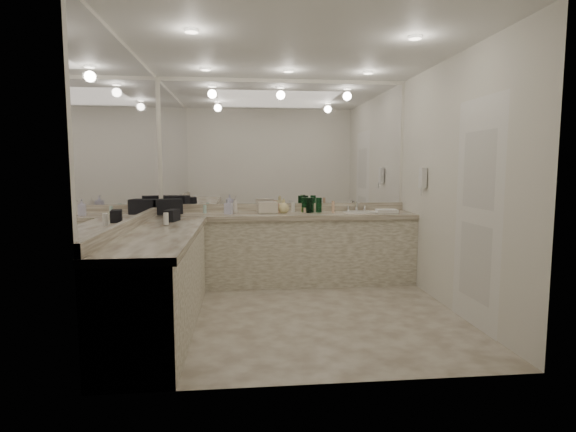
{
  "coord_description": "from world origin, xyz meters",
  "views": [
    {
      "loc": [
        -0.55,
        -4.38,
        1.47
      ],
      "look_at": [
        -0.06,
        0.4,
        0.95
      ],
      "focal_mm": 28.0,
      "sensor_mm": 36.0,
      "label": 1
    }
  ],
  "objects": [
    {
      "name": "black_toiletry_bag",
      "position": [
        -1.44,
        1.16,
        0.99
      ],
      "size": [
        0.35,
        0.27,
        0.18
      ],
      "primitive_type": "cube",
      "rotation": [
        0.0,
        0.0,
        0.25
      ],
      "color": "black",
      "rests_on": "vanity_back_top"
    },
    {
      "name": "backsplash_left",
      "position": [
        -1.58,
        0.0,
        0.95
      ],
      "size": [
        0.04,
        3.0,
        0.1
      ],
      "primitive_type": "cube",
      "color": "beige",
      "rests_on": "vanity_left_top"
    },
    {
      "name": "wall_right",
      "position": [
        1.6,
        0.0,
        1.3
      ],
      "size": [
        0.02,
        3.0,
        2.6
      ],
      "primitive_type": "cube",
      "color": "silver",
      "rests_on": "floor"
    },
    {
      "name": "vanity_back_top",
      "position": [
        0.0,
        1.19,
        0.87
      ],
      "size": [
        3.2,
        0.64,
        0.06
      ],
      "primitive_type": "cube",
      "color": "beige",
      "rests_on": "vanity_back_base"
    },
    {
      "name": "soap_bottle_c",
      "position": [
        -0.04,
        1.2,
        0.99
      ],
      "size": [
        0.16,
        0.16,
        0.18
      ],
      "primitive_type": "imported",
      "rotation": [
        0.0,
        0.0,
        0.13
      ],
      "color": "#D9C989",
      "rests_on": "vanity_back_top"
    },
    {
      "name": "amenity_bottle_2",
      "position": [
        0.1,
        1.34,
        0.96
      ],
      "size": [
        0.05,
        0.05,
        0.13
      ],
      "primitive_type": "cylinder",
      "color": "white",
      "rests_on": "vanity_back_top"
    },
    {
      "name": "wall_phone",
      "position": [
        1.56,
        0.7,
        1.35
      ],
      "size": [
        0.06,
        0.1,
        0.24
      ],
      "primitive_type": "cube",
      "color": "white",
      "rests_on": "wall_right"
    },
    {
      "name": "hand_towel",
      "position": [
        1.28,
        1.14,
        0.92
      ],
      "size": [
        0.26,
        0.18,
        0.04
      ],
      "primitive_type": "cube",
      "rotation": [
        0.0,
        0.0,
        -0.03
      ],
      "color": "white",
      "rests_on": "vanity_back_top"
    },
    {
      "name": "vanity_left_base",
      "position": [
        -1.3,
        -0.3,
        0.42
      ],
      "size": [
        0.6,
        2.4,
        0.84
      ],
      "primitive_type": "cube",
      "color": "silver",
      "rests_on": "floor"
    },
    {
      "name": "cream_cosmetic_case",
      "position": [
        -0.24,
        1.19,
        0.97
      ],
      "size": [
        0.26,
        0.19,
        0.14
      ],
      "primitive_type": "cube",
      "rotation": [
        0.0,
        0.0,
        0.17
      ],
      "color": "beige",
      "rests_on": "vanity_back_top"
    },
    {
      "name": "green_bottle_0",
      "position": [
        0.42,
        1.25,
        0.99
      ],
      "size": [
        0.07,
        0.07,
        0.19
      ],
      "primitive_type": "cylinder",
      "color": "#124C24",
      "rests_on": "vanity_back_top"
    },
    {
      "name": "mirror_left",
      "position": [
        -1.59,
        0.0,
        1.77
      ],
      "size": [
        0.01,
        2.92,
        1.55
      ],
      "primitive_type": "cube",
      "color": "white",
      "rests_on": "wall_left"
    },
    {
      "name": "green_bottle_4",
      "position": [
        0.24,
        1.3,
        1.0
      ],
      "size": [
        0.07,
        0.07,
        0.19
      ],
      "primitive_type": "cylinder",
      "color": "#124C24",
      "rests_on": "vanity_back_top"
    },
    {
      "name": "amenity_bottle_0",
      "position": [
        0.24,
        1.33,
        0.93
      ],
      "size": [
        0.07,
        0.07,
        0.06
      ],
      "primitive_type": "cylinder",
      "color": "#F2D84C",
      "rests_on": "vanity_back_top"
    },
    {
      "name": "green_bottle_1",
      "position": [
        0.32,
        1.25,
        0.99
      ],
      "size": [
        0.07,
        0.07,
        0.19
      ],
      "primitive_type": "cylinder",
      "color": "#124C24",
      "rests_on": "vanity_back_top"
    },
    {
      "name": "amenity_bottle_1",
      "position": [
        -0.1,
        1.21,
        0.96
      ],
      "size": [
        0.06,
        0.06,
        0.12
      ],
      "primitive_type": "cylinder",
      "color": "#E0B28C",
      "rests_on": "vanity_back_top"
    },
    {
      "name": "floor",
      "position": [
        0.0,
        0.0,
        0.0
      ],
      "size": [
        3.2,
        3.2,
        0.0
      ],
      "primitive_type": "plane",
      "color": "#C0B5A2",
      "rests_on": "ground"
    },
    {
      "name": "wall_left",
      "position": [
        -1.6,
        0.0,
        1.3
      ],
      "size": [
        0.02,
        3.0,
        2.6
      ],
      "primitive_type": "cube",
      "color": "silver",
      "rests_on": "floor"
    },
    {
      "name": "vanity_back_base",
      "position": [
        0.0,
        1.2,
        0.42
      ],
      "size": [
        3.2,
        0.6,
        0.84
      ],
      "primitive_type": "cube",
      "color": "silver",
      "rests_on": "floor"
    },
    {
      "name": "green_bottle_3",
      "position": [
        0.28,
        1.21,
        1.0
      ],
      "size": [
        0.07,
        0.07,
        0.19
      ],
      "primitive_type": "cylinder",
      "color": "#124C24",
      "rests_on": "vanity_back_top"
    },
    {
      "name": "vanity_left_top",
      "position": [
        -1.29,
        -0.3,
        0.87
      ],
      "size": [
        0.64,
        2.42,
        0.06
      ],
      "primitive_type": "cube",
      "color": "beige",
      "rests_on": "vanity_left_base"
    },
    {
      "name": "faucet",
      "position": [
        0.95,
        1.41,
        0.97
      ],
      "size": [
        0.24,
        0.16,
        0.14
      ],
      "primitive_type": "cube",
      "color": "silver",
      "rests_on": "vanity_back_top"
    },
    {
      "name": "soap_bottle_b",
      "position": [
        -0.72,
        1.16,
        1.0
      ],
      "size": [
        0.11,
        0.11,
        0.2
      ],
      "primitive_type": "imported",
      "rotation": [
        0.0,
        0.0,
        -0.27
      ],
      "color": "silver",
      "rests_on": "vanity_back_top"
    },
    {
      "name": "amenity_bottle_5",
      "position": [
        0.25,
        1.25,
        0.93
      ],
      "size": [
        0.06,
        0.06,
        0.06
      ],
      "primitive_type": "cylinder",
      "color": "#E0B28C",
      "rests_on": "vanity_back_top"
    },
    {
      "name": "backsplash_back",
      "position": [
        0.0,
        1.48,
        0.95
      ],
      "size": [
        3.2,
        0.04,
        0.1
      ],
      "primitive_type": "cube",
      "color": "beige",
      "rests_on": "vanity_back_top"
    },
    {
      "name": "ceiling",
      "position": [
        0.0,
        0.0,
        2.6
      ],
      "size": [
        3.2,
        3.2,
        0.0
      ],
      "primitive_type": "plane",
      "color": "white",
      "rests_on": "floor"
    },
    {
      "name": "black_bag_spill",
      "position": [
        -1.3,
        0.48,
        0.96
      ],
      "size": [
        0.15,
        0.25,
        0.13
      ],
      "primitive_type": "cube",
      "rotation": [
        0.0,
        0.0,
        -0.19
      ],
      "color": "black",
      "rests_on": "vanity_left_top"
    },
    {
      "name": "lotion_left",
      "position": [
        -1.3,
        0.09,
        0.96
      ],
      "size": [
        0.05,
        0.05,
        0.12
      ],
      "primitive_type": "cylinder",
      "color": "white",
      "rests_on": "vanity_left_top"
    },
    {
      "name": "amenity_bottle_3",
      "position": [
        0.59,
        1.17,
        0.97
      ],
      "size": [
        0.04,
        0.04,
        0.15
      ],
      "primitive_type": "cylinder",
      "color": "#E0B28C",
      "rests_on": "vanity_back_top"
    },
    {
      "name": "soap_bottle_a",
      "position": [
        -0.64,
        1.24,
        0.99
      ],
      "size": [
        0.09,
        0.09,
        0.18
      ],
      "primitive_type": "imported",
      "rotation": [
        0.0,
        0.0,
        0.27
      ],
      "color": "silver",
      "rests_on": "vanity_back_top"
    },
    {
      "name": "door",
      "position": [
        1.59,
        -0.5,
        1.05
      ],
      "size": [
        0.02,
        0.82,
        2.1
      ],
      "primitive_type": "cube",
      "color": "white",
      "rests_on": "wall_right"
    },
    {
      "name": "mirror_back",
      "position": [
        0.0,
        1.49,
        1.77
      ],
      "size": [
        3.12,
        0.01,
        1.55
      ],
      "primitive_type": "cube",
      "color": "white",
      "rests_on": "wall_back"
    },
    {
      "name": "wall_back",
      "position": [
        0.0,
        1.5,
        1.3
      ],
      "size": [
        3.2,
        0.02,
        2.6
      ],
      "primitive_type": "cube",
      "color": "silver",
      "rests_on": "floor"
    },
    {
      "name": "sink",
      "position": [
        0.95,
        1.2,
        0.9
      ],
      "size": [
        0.44,
        0.44,
        0.03
      ],
      "primitive_type": "cylinder",
      "color": "white",
      "rests_on": "vanity_back_top"
    },
    {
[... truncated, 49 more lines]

